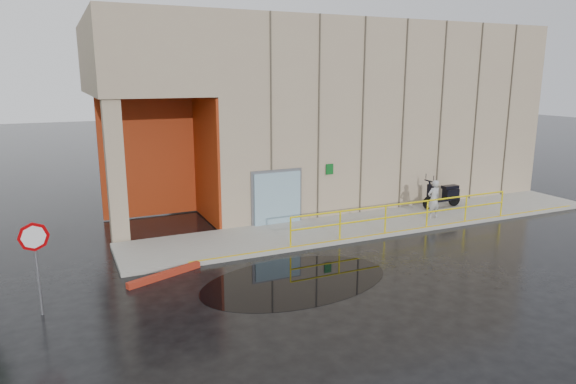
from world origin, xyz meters
name	(u,v)px	position (x,y,z in m)	size (l,w,h in m)	color
ground	(352,281)	(0.00, 0.00, 0.00)	(120.00, 120.00, 0.00)	black
sidewalk	(380,223)	(4.00, 4.50, 0.07)	(20.00, 3.00, 0.15)	#9A968C
building	(327,107)	(5.10, 10.98, 4.21)	(20.00, 10.17, 8.00)	tan
guardrail	(407,216)	(4.25, 3.15, 0.68)	(9.56, 0.06, 1.03)	yellow
person	(434,199)	(6.18, 3.98, 0.93)	(0.57, 0.37, 1.56)	#ACACB1
scooter	(443,188)	(7.68, 5.17, 1.02)	(1.96, 0.63, 1.51)	black
stop_sign	(35,248)	(-8.05, 1.34, 1.74)	(0.71, 0.17, 2.37)	slate
red_curb	(165,275)	(-4.83, 2.50, 0.09)	(2.40, 0.18, 0.18)	#9D2816
puddle	(296,281)	(-1.45, 0.71, 0.00)	(5.73, 3.52, 0.01)	black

